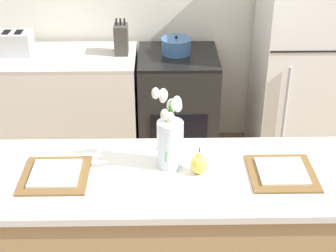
# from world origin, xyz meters

# --- Properties ---
(kitchen_island) EXTENTS (1.80, 0.66, 0.91)m
(kitchen_island) POSITION_xyz_m (0.00, 0.00, 0.46)
(kitchen_island) COLOR tan
(kitchen_island) RESTS_ON ground_plane
(back_counter) EXTENTS (1.68, 0.60, 0.88)m
(back_counter) POSITION_xyz_m (-1.06, 1.60, 0.44)
(back_counter) COLOR silver
(back_counter) RESTS_ON ground_plane
(stove_range) EXTENTS (0.60, 0.61, 0.88)m
(stove_range) POSITION_xyz_m (0.10, 1.60, 0.44)
(stove_range) COLOR black
(stove_range) RESTS_ON ground_plane
(refrigerator) EXTENTS (0.68, 0.67, 1.66)m
(refrigerator) POSITION_xyz_m (1.05, 1.60, 0.83)
(refrigerator) COLOR white
(refrigerator) RESTS_ON ground_plane
(flower_vase) EXTENTS (0.15, 0.17, 0.40)m
(flower_vase) POSITION_xyz_m (0.01, 0.08, 1.07)
(flower_vase) COLOR silver
(flower_vase) RESTS_ON kitchen_island
(pear_figurine) EXTENTS (0.08, 0.08, 0.14)m
(pear_figurine) POSITION_xyz_m (0.14, 0.01, 0.96)
(pear_figurine) COLOR #E5CC4C
(pear_figurine) RESTS_ON kitchen_island
(plate_setting_left) EXTENTS (0.31, 0.31, 0.02)m
(plate_setting_left) POSITION_xyz_m (-0.53, -0.01, 0.92)
(plate_setting_left) COLOR brown
(plate_setting_left) RESTS_ON kitchen_island
(plate_setting_right) EXTENTS (0.31, 0.31, 0.02)m
(plate_setting_right) POSITION_xyz_m (0.53, -0.01, 0.92)
(plate_setting_right) COLOR brown
(plate_setting_right) RESTS_ON kitchen_island
(toaster) EXTENTS (0.28, 0.18, 0.17)m
(toaster) POSITION_xyz_m (-1.12, 1.64, 0.97)
(toaster) COLOR #B7BABC
(toaster) RESTS_ON back_counter
(cooking_pot) EXTENTS (0.23, 0.23, 0.14)m
(cooking_pot) POSITION_xyz_m (0.09, 1.63, 0.94)
(cooking_pot) COLOR #386093
(cooking_pot) RESTS_ON stove_range
(knife_block) EXTENTS (0.10, 0.14, 0.27)m
(knife_block) POSITION_xyz_m (-0.32, 1.64, 1.00)
(knife_block) COLOR #3D3833
(knife_block) RESTS_ON back_counter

